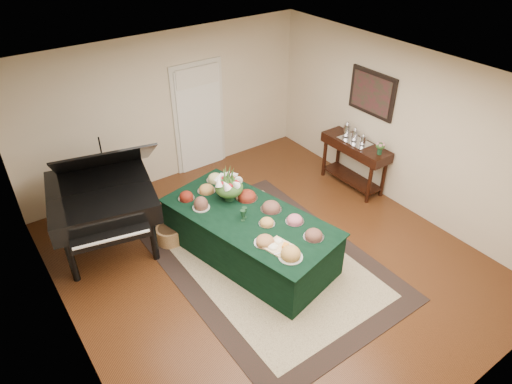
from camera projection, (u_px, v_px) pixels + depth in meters
ground at (268, 259)px, 6.83m from camera, size 6.00×6.00×0.00m
area_rug at (268, 262)px, 6.76m from camera, size 2.67×3.73×0.01m
kitchen_doorway at (199, 118)px, 8.55m from camera, size 1.05×0.07×2.10m
buffet_table at (249, 236)px, 6.71m from camera, size 1.77×2.81×0.74m
food_platters at (248, 210)px, 6.55m from camera, size 1.22×2.41×0.14m
cutting_board at (277, 244)px, 5.93m from camera, size 0.37×0.37×0.10m
green_goblets at (244, 214)px, 6.39m from camera, size 0.13×0.12×0.18m
floral_centerpiece at (229, 184)px, 6.71m from camera, size 0.44×0.44×0.44m
grand_piano at (102, 196)px, 6.63m from camera, size 1.86×2.00×1.79m
wicker_basket at (170, 235)px, 7.10m from camera, size 0.42×0.42×0.26m
mahogany_sideboard at (355, 152)px, 8.15m from camera, size 0.45×1.33×0.89m
tea_service at (354, 135)px, 8.02m from camera, size 0.34×0.58×0.30m
pink_bouquet at (380, 146)px, 7.60m from camera, size 0.18×0.18×0.23m
wall_painting at (372, 93)px, 7.66m from camera, size 0.05×0.95×0.75m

